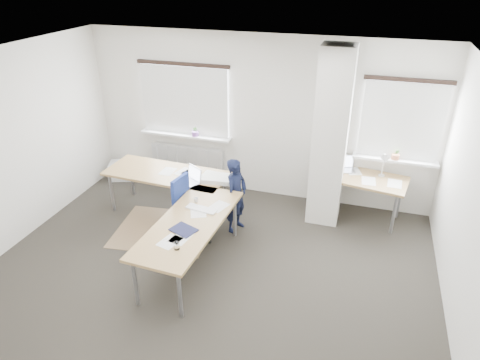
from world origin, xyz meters
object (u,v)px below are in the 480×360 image
(person, at_px, (236,196))
(desk_main, at_px, (180,197))
(task_chair, at_px, (193,223))
(desk_side, at_px, (361,179))

(person, bearing_deg, desk_main, 135.71)
(desk_main, xyz_separation_m, task_chair, (0.19, -0.01, -0.41))
(desk_main, relative_size, person, 2.27)
(desk_main, height_order, task_chair, task_chair)
(desk_main, height_order, desk_side, desk_side)
(desk_side, distance_m, task_chair, 2.76)
(desk_main, distance_m, desk_side, 2.89)
(desk_main, bearing_deg, task_chair, 0.53)
(desk_main, relative_size, desk_side, 1.81)
(desk_main, height_order, person, person)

